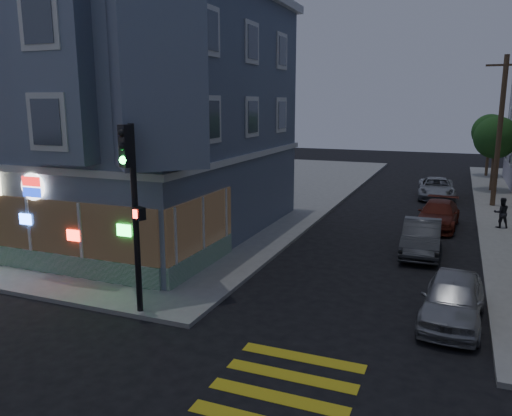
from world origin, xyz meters
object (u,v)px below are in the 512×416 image
Objects in this scene: street_tree_far at (490,132)px; parked_car_b at (421,237)px; parked_car_a at (453,299)px; parked_car_d at (436,188)px; street_tree_near at (496,138)px; utility_pole at (500,130)px; parked_car_c at (438,215)px; pedestrian_a at (501,213)px; traffic_signal at (132,188)px.

street_tree_far is 26.28m from parked_car_b.
parked_car_b is (-1.36, 6.81, 0.01)m from parked_car_a.
parked_car_b is 0.88× the size of parked_car_d.
street_tree_near is 1.20× the size of parked_car_b.
street_tree_near is 1.27× the size of parked_car_a.
parked_car_a reaches higher than parked_car_d.
utility_pole is 1.70× the size of street_tree_far.
street_tree_near is at bearing 77.14° from parked_car_b.
parked_car_c is (-0.89, 12.01, -0.03)m from parked_car_a.
parked_car_a is at bearing -82.13° from parked_car_c.
utility_pole reaches higher than street_tree_far.
street_tree_near is 3.43× the size of pedestrian_a.
pedestrian_a is 19.39m from traffic_signal.
pedestrian_a is 0.27× the size of traffic_signal.
parked_car_c is at bearing -103.93° from street_tree_near.
parked_car_d is at bearing 96.49° from traffic_signal.
parked_car_d is (-3.60, -12.06, -3.24)m from street_tree_far.
utility_pole is 1.70× the size of street_tree_near.
traffic_signal is (-11.05, -27.84, 0.04)m from street_tree_near.
street_tree_far is 3.43× the size of pedestrian_a.
parked_car_d is (-1.36, 20.59, -0.02)m from parked_car_a.
parked_car_d is at bearing 88.55° from parked_car_b.
street_tree_far is at bearing 80.62° from parked_car_b.
traffic_signal is at bearing -116.42° from utility_pole.
pedestrian_a is 6.70m from parked_car_b.
parked_car_b is at bearing -91.50° from parked_car_c.
parked_car_d is at bearing 97.39° from parked_car_a.
utility_pole reaches higher than parked_car_b.
utility_pole is 8.34m from parked_car_c.
utility_pole is 14.03m from street_tree_far.
parked_car_b is at bearing 77.21° from traffic_signal.
utility_pole reaches higher than parked_car_a.
traffic_signal is at bearing -156.45° from parked_car_a.
utility_pole is 2.04× the size of parked_car_b.
parked_car_c is at bearing -90.81° from parked_car_d.
parked_car_b is (-3.60, -17.84, -3.21)m from street_tree_near.
pedestrian_a is 0.33× the size of parked_car_c.
parked_car_b is at bearing -106.03° from utility_pole.
pedestrian_a is at bearing 84.15° from parked_car_a.
utility_pole is at bearing -91.91° from street_tree_near.
street_tree_near is 29.96m from traffic_signal.
utility_pole is at bearing 69.78° from parked_car_c.
parked_car_b reaches higher than parked_car_d.
utility_pole is 24.40m from traffic_signal.
traffic_signal is (-10.90, -15.75, 3.05)m from pedestrian_a.
street_tree_far is 21.13m from parked_car_c.
traffic_signal is at bearing -111.32° from parked_car_d.
street_tree_near is 18.48m from parked_car_b.
pedestrian_a is 12.73m from parked_car_a.
street_tree_near is 6.32m from parked_car_d.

